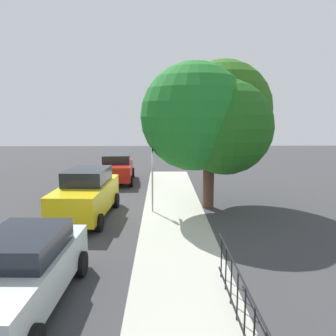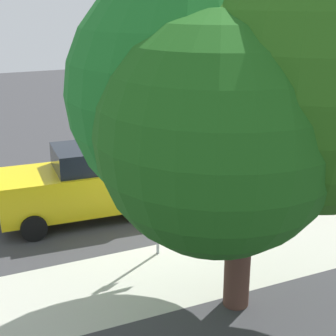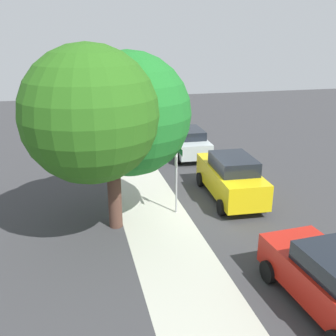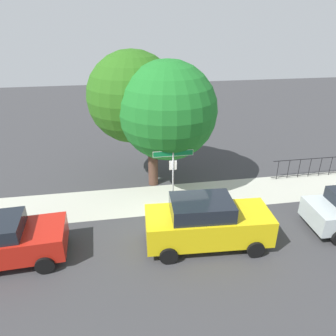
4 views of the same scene
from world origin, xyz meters
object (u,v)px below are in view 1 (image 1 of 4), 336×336
(shade_tree, at_px, (214,116))
(car_silver, at_px, (20,272))
(car_yellow, at_px, (87,194))
(car_red, at_px, (117,168))
(street_sign, at_px, (152,162))

(shade_tree, distance_m, car_silver, 9.80)
(car_yellow, distance_m, car_silver, 6.43)
(car_silver, bearing_deg, car_red, -179.30)
(street_sign, bearing_deg, car_red, -159.91)
(street_sign, height_order, car_silver, street_sign)
(car_red, bearing_deg, shade_tree, 36.62)
(street_sign, bearing_deg, car_silver, -19.85)
(car_yellow, bearing_deg, car_red, -178.79)
(car_red, distance_m, car_yellow, 7.23)
(shade_tree, height_order, car_silver, shade_tree)
(car_red, bearing_deg, car_yellow, -5.02)
(car_silver, bearing_deg, shade_tree, 147.55)
(car_red, bearing_deg, street_sign, 17.14)
(street_sign, distance_m, shade_tree, 3.24)
(car_yellow, height_order, car_silver, car_yellow)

